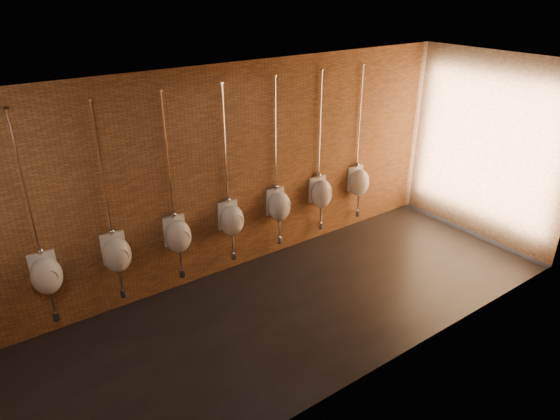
% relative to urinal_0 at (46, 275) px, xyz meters
% --- Properties ---
extents(ground, '(8.50, 8.50, 0.00)m').
position_rel_urinal_0_xyz_m(ground, '(2.67, -1.37, -0.92)').
color(ground, black).
rests_on(ground, ground).
extents(room_shell, '(8.54, 3.04, 3.22)m').
position_rel_urinal_0_xyz_m(room_shell, '(2.67, -1.37, 1.09)').
color(room_shell, black).
rests_on(room_shell, ground).
extents(urinal_0, '(0.40, 0.36, 2.72)m').
position_rel_urinal_0_xyz_m(urinal_0, '(0.00, 0.00, 0.00)').
color(urinal_0, white).
rests_on(urinal_0, ground).
extents(urinal_1, '(0.40, 0.36, 2.72)m').
position_rel_urinal_0_xyz_m(urinal_1, '(0.88, 0.00, 0.00)').
color(urinal_1, white).
rests_on(urinal_1, ground).
extents(urinal_2, '(0.40, 0.36, 2.72)m').
position_rel_urinal_0_xyz_m(urinal_2, '(1.76, 0.00, 0.00)').
color(urinal_2, white).
rests_on(urinal_2, ground).
extents(urinal_3, '(0.40, 0.36, 2.72)m').
position_rel_urinal_0_xyz_m(urinal_3, '(2.65, 0.00, 0.00)').
color(urinal_3, white).
rests_on(urinal_3, ground).
extents(urinal_4, '(0.40, 0.36, 2.72)m').
position_rel_urinal_0_xyz_m(urinal_4, '(3.53, 0.00, 0.00)').
color(urinal_4, white).
rests_on(urinal_4, ground).
extents(urinal_5, '(0.40, 0.36, 2.72)m').
position_rel_urinal_0_xyz_m(urinal_5, '(4.41, 0.00, 0.00)').
color(urinal_5, white).
rests_on(urinal_5, ground).
extents(urinal_6, '(0.40, 0.36, 2.72)m').
position_rel_urinal_0_xyz_m(urinal_6, '(5.29, 0.00, 0.00)').
color(urinal_6, white).
rests_on(urinal_6, ground).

